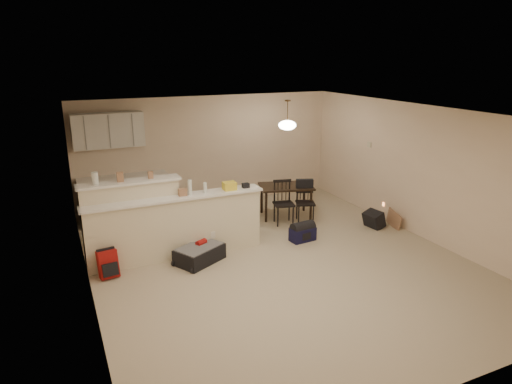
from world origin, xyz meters
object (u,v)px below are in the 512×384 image
pendant_lamp (287,125)px  black_daypack (374,220)px  dining_chair_near (284,203)px  red_backpack (108,264)px  dining_chair_far (305,202)px  dining_table (286,189)px  navy_duffel (303,234)px  suitcase (200,254)px

pendant_lamp → black_daypack: 2.62m
dining_chair_near → red_backpack: (-3.62, -0.95, -0.23)m
dining_chair_far → pendant_lamp: bearing=137.4°
dining_table → dining_chair_far: 0.53m
red_backpack → navy_duffel: bearing=-8.1°
pendant_lamp → navy_duffel: bearing=-104.7°
pendant_lamp → dining_chair_far: 1.64m
navy_duffel → black_daypack: (1.66, 0.00, 0.04)m
dining_chair_far → dining_chair_near: bearing=-166.0°
dining_table → red_backpack: dining_table is taller
dining_chair_near → dining_chair_far: size_ratio=1.06×
dining_chair_far → suitcase: (-2.62, -0.96, -0.30)m
navy_duffel → black_daypack: 1.67m
pendant_lamp → red_backpack: size_ratio=1.41×
dining_table → pendant_lamp: bearing=-74.0°
dining_chair_near → dining_chair_far: bearing=5.9°
dining_chair_near → red_backpack: bearing=-152.2°
suitcase → navy_duffel: suitcase is taller
red_backpack → black_daypack: (5.19, 0.00, -0.06)m
dining_table → red_backpack: 4.12m
dining_chair_far → navy_duffel: bearing=-101.4°
pendant_lamp → dining_chair_near: pendant_lamp is taller
dining_chair_far → dining_table: bearing=137.4°
dining_table → suitcase: bearing=-133.6°
dining_chair_far → red_backpack: 4.19m
suitcase → navy_duffel: bearing=-26.5°
dining_table → pendant_lamp: 1.38m
black_daypack → dining_table: bearing=36.7°
dining_table → navy_duffel: bearing=-88.6°
pendant_lamp → dining_chair_far: (0.22, -0.45, -1.56)m
dining_table → red_backpack: bearing=-145.0°
dining_table → black_daypack: size_ratio=3.41×
pendant_lamp → red_backpack: bearing=-161.0°
navy_duffel → black_daypack: size_ratio=1.27×
dining_chair_far → red_backpack: bearing=-146.5°
suitcase → dining_chair_near: bearing=-3.0°
dining_chair_far → black_daypack: dining_chair_far is taller
dining_table → black_daypack: 1.93m
pendant_lamp → red_backpack: 4.46m
dining_table → dining_chair_far: size_ratio=1.48×
dining_chair_near → suitcase: bearing=-141.5°
dining_chair_far → black_daypack: 1.43m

